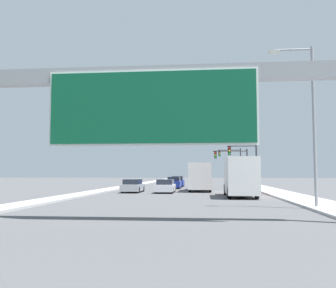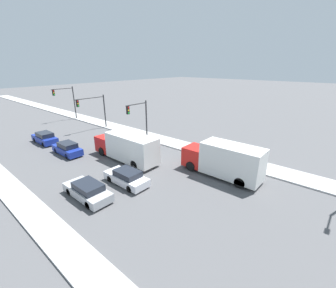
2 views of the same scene
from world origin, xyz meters
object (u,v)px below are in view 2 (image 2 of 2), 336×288
Objects in this scene: car_mid_center at (127,177)px; truck_box_primary at (127,147)px; car_far_left at (88,191)px; car_far_right at (45,138)px; truck_box_secondary at (224,160)px; traffic_light_near_intersection at (140,115)px; traffic_light_far_intersection at (67,98)px; car_mid_left at (67,149)px; traffic_light_mid_block at (95,107)px.

truck_box_primary is (3.50, 4.09, 0.94)m from car_mid_center.
car_far_left is at bearing 169.96° from car_mid_center.
car_mid_center is at bearing -10.04° from car_far_left.
car_far_right is (-0.00, 17.32, 0.07)m from car_mid_center.
car_mid_center is 0.57× the size of truck_box_secondary.
traffic_light_far_intersection is at bearing 90.24° from traffic_light_near_intersection.
car_mid_left is 0.57× the size of truck_box_secondary.
truck_box_primary reaches higher than car_far_left.
car_mid_center is 29.48m from traffic_light_far_intersection.
traffic_light_near_intersection reaches higher than car_far_left.
car_far_right is at bearing 78.17° from car_far_left.
truck_box_secondary is 1.40× the size of traffic_light_mid_block.
traffic_light_far_intersection is at bearing 76.98° from truck_box_primary.
traffic_light_far_intersection reaches higher than car_mid_center.
truck_box_primary reaches higher than car_far_right.
traffic_light_near_intersection is (2.08, 13.77, 2.07)m from truck_box_secondary.
car_mid_left reaches higher than car_mid_center.
car_mid_center is 0.51× the size of truck_box_primary.
car_far_right reaches higher than car_mid_center.
traffic_light_near_intersection is at bearing -86.70° from traffic_light_mid_block.
truck_box_secondary is 33.92m from traffic_light_far_intersection.
truck_box_primary is 1.55× the size of traffic_light_near_intersection.
truck_box_secondary is at bearing -40.23° from car_mid_center.
traffic_light_far_intersection is (8.99, 27.84, 3.57)m from car_mid_center.
car_mid_left is at bearing 71.28° from car_far_left.
traffic_light_mid_block reaches higher than car_far_left.
truck_box_secondary is at bearing -70.73° from truck_box_primary.
car_mid_left is at bearing 112.53° from truck_box_secondary.
truck_box_secondary is at bearing -93.38° from traffic_light_far_intersection.
car_mid_center is 20.02m from traffic_light_mid_block.
truck_box_primary reaches higher than car_mid_left.
car_mid_left is 0.80× the size of traffic_light_near_intersection.
traffic_light_far_intersection is (8.99, 10.52, 3.50)m from car_far_right.
truck_box_secondary is at bearing -67.47° from car_mid_left.
car_mid_left is 0.51× the size of truck_box_primary.
traffic_light_mid_block is at bearing 3.50° from car_far_right.
traffic_light_mid_block reaches higher than truck_box_primary.
traffic_light_mid_block is (8.50, 6.89, 3.12)m from car_mid_left.
traffic_light_far_intersection is (1.99, 33.77, 2.54)m from truck_box_secondary.
car_far_right is at bearing -130.52° from traffic_light_far_intersection.
traffic_light_near_intersection is at bearing -18.89° from car_mid_left.
car_far_left is 0.74× the size of traffic_light_far_intersection.
car_far_left is 1.02× the size of car_far_right.
car_far_right is at bearing 133.75° from traffic_light_near_intersection.
truck_box_secondary is at bearing -98.58° from traffic_light_near_intersection.
car_far_left is 21.23m from traffic_light_mid_block.
traffic_light_mid_block is (12.00, 17.22, 3.18)m from car_far_left.
car_mid_center is (3.50, -0.62, -0.00)m from car_far_left.
traffic_light_near_intersection is (12.58, 7.22, 3.10)m from car_far_left.
car_mid_center is at bearing 139.77° from truck_box_secondary.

